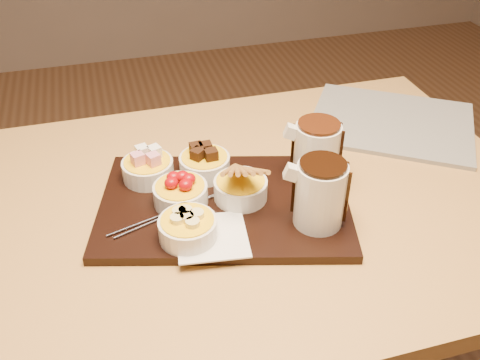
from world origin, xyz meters
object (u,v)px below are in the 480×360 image
object	(u,v)px
serving_board	(225,205)
pitcher_dark_chocolate	(320,195)
pitcher_milk_chocolate	(316,153)
newspaper	(392,122)
dining_table	(231,238)
bowl_strawberries	(181,195)

from	to	relation	value
serving_board	pitcher_dark_chocolate	bearing A→B (deg)	-19.98
pitcher_milk_chocolate	newspaper	distance (m)	0.33
pitcher_milk_chocolate	newspaper	xyz separation A→B (m)	(0.27, 0.17, -0.07)
dining_table	serving_board	world-z (taller)	serving_board
dining_table	bowl_strawberries	xyz separation A→B (m)	(-0.10, -0.00, 0.14)
dining_table	serving_board	bearing A→B (deg)	-128.30
bowl_strawberries	newspaper	world-z (taller)	bowl_strawberries
serving_board	pitcher_dark_chocolate	xyz separation A→B (m)	(0.14, -0.10, 0.07)
pitcher_dark_chocolate	serving_board	bearing A→B (deg)	160.02
dining_table	bowl_strawberries	size ratio (longest dim) A/B	12.00
serving_board	newspaper	distance (m)	0.50
dining_table	newspaper	distance (m)	0.48
bowl_strawberries	pitcher_dark_chocolate	size ratio (longest dim) A/B	0.84
serving_board	newspaper	world-z (taller)	serving_board
serving_board	dining_table	bearing A→B (deg)	66.94
serving_board	bowl_strawberries	world-z (taller)	bowl_strawberries
dining_table	bowl_strawberries	distance (m)	0.17
bowl_strawberries	dining_table	bearing A→B (deg)	2.98
pitcher_dark_chocolate	bowl_strawberries	bearing A→B (deg)	167.35
pitcher_dark_chocolate	pitcher_milk_chocolate	bearing A→B (deg)	85.60
dining_table	newspaper	world-z (taller)	newspaper
serving_board	pitcher_milk_chocolate	distance (m)	0.20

